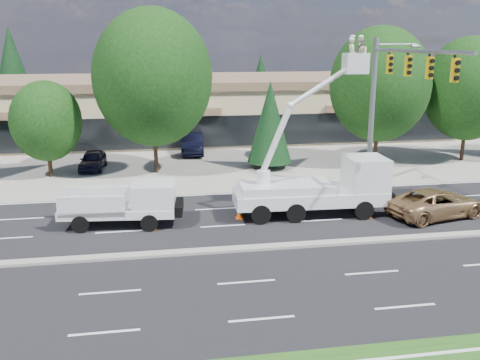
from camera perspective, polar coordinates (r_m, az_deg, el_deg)
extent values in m
plane|color=black|center=(23.34, -0.75, -7.52)|extent=(140.00, 140.00, 0.00)
cube|color=gray|center=(42.42, -4.97, 2.58)|extent=(140.00, 22.00, 0.01)
cube|color=gray|center=(23.32, -0.75, -7.38)|extent=(120.00, 0.55, 0.12)
cube|color=#C7B388|center=(51.86, -5.98, 7.54)|extent=(50.00, 15.00, 5.00)
cube|color=brown|center=(51.60, -6.05, 10.46)|extent=(50.40, 15.40, 0.70)
cube|color=black|center=(44.54, -5.28, 5.11)|extent=(48.00, 0.12, 2.60)
cylinder|color=#332114|center=(37.77, -19.63, 1.88)|extent=(0.28, 0.28, 2.07)
ellipsoid|color=black|center=(37.31, -19.98, 5.93)|extent=(4.60, 4.60, 5.28)
cylinder|color=#332114|center=(37.03, -9.00, 3.51)|extent=(0.28, 0.28, 3.58)
ellipsoid|color=black|center=(36.44, -9.30, 10.73)|extent=(7.95, 7.95, 9.14)
cylinder|color=#332114|center=(38.24, 3.15, 1.89)|extent=(0.26, 0.26, 0.80)
cone|color=black|center=(37.71, 3.21, 6.21)|extent=(3.13, 3.13, 5.72)
cylinder|color=#332114|center=(40.51, 14.31, 3.92)|extent=(0.28, 0.28, 3.22)
ellipsoid|color=black|center=(39.98, 14.69, 9.84)|extent=(7.15, 7.15, 8.22)
cylinder|color=#332114|center=(43.82, 22.72, 3.87)|extent=(0.28, 0.28, 2.99)
ellipsoid|color=black|center=(43.35, 23.23, 8.94)|extent=(6.65, 6.65, 7.65)
cylinder|color=#332114|center=(65.58, -22.66, 6.11)|extent=(0.26, 0.26, 0.80)
cone|color=black|center=(65.12, -23.11, 10.63)|extent=(5.29, 5.29, 9.67)
cylinder|color=#332114|center=(63.92, -10.27, 6.81)|extent=(0.26, 0.26, 0.80)
cone|color=black|center=(63.42, -10.52, 12.17)|extent=(6.04, 6.04, 11.03)
cylinder|color=#332114|center=(65.30, 2.20, 7.19)|extent=(0.26, 0.26, 0.80)
cone|color=black|center=(64.94, 2.23, 10.30)|extent=(3.74, 3.74, 6.83)
cylinder|color=#332114|center=(68.76, 12.11, 7.25)|extent=(0.26, 0.26, 0.80)
cone|color=black|center=(68.37, 12.31, 10.81)|extent=(4.43, 4.43, 8.09)
cylinder|color=gray|center=(33.63, 13.88, 6.84)|extent=(0.32, 0.32, 9.00)
cylinder|color=gray|center=(28.84, 18.34, 12.91)|extent=(0.20, 10.00, 0.20)
cylinder|color=gray|center=(33.89, 16.38, 13.70)|extent=(2.60, 0.12, 0.12)
cube|color=gold|center=(31.55, 15.67, 11.82)|extent=(0.32, 0.22, 1.05)
cube|color=gold|center=(29.58, 17.50, 11.54)|extent=(0.32, 0.22, 1.05)
cube|color=gold|center=(27.63, 19.58, 11.21)|extent=(0.32, 0.22, 1.05)
cube|color=gold|center=(25.73, 21.97, 10.81)|extent=(0.32, 0.22, 1.05)
cube|color=silver|center=(26.84, -12.83, -3.13)|extent=(5.72, 2.61, 0.42)
cube|color=silver|center=(26.42, -9.15, -1.76)|extent=(2.23, 2.19, 1.38)
cube|color=black|center=(26.32, -7.87, -1.36)|extent=(0.26, 1.75, 0.92)
cube|color=silver|center=(27.73, -14.86, -1.69)|extent=(3.15, 0.61, 1.02)
cube|color=silver|center=(26.09, -15.59, -2.76)|extent=(3.15, 0.61, 1.02)
cube|color=silver|center=(27.91, 7.45, -1.78)|extent=(7.93, 2.66, 0.69)
cube|color=silver|center=(28.53, 13.24, 0.46)|extent=(2.05, 2.38, 1.96)
cube|color=black|center=(28.76, 14.63, 0.78)|extent=(0.15, 1.96, 1.18)
cube|color=silver|center=(27.47, 4.91, -0.80)|extent=(4.79, 2.44, 0.49)
cylinder|color=silver|center=(27.11, 2.50, 0.21)|extent=(0.69, 0.69, 0.78)
cube|color=silver|center=(27.44, 12.22, 12.08)|extent=(1.11, 0.92, 1.06)
imported|color=beige|center=(27.36, 11.83, 12.92)|extent=(0.43, 0.63, 1.69)
imported|color=beige|center=(27.50, 12.70, 12.89)|extent=(0.67, 0.85, 1.69)
ellipsoid|color=white|center=(27.35, 11.92, 14.72)|extent=(0.26, 0.26, 0.18)
ellipsoid|color=white|center=(27.49, 12.80, 14.68)|extent=(0.26, 0.26, 0.18)
cube|color=#F04E07|center=(26.21, -9.31, -5.16)|extent=(0.40, 0.40, 0.03)
cone|color=#F04E07|center=(26.10, -9.34, -4.47)|extent=(0.36, 0.36, 0.70)
cylinder|color=white|center=(26.08, -9.35, -4.32)|extent=(0.29, 0.29, 0.10)
cube|color=#F04E07|center=(27.38, -0.05, -4.09)|extent=(0.40, 0.40, 0.03)
cone|color=#F04E07|center=(27.28, -0.05, -3.43)|extent=(0.36, 0.36, 0.70)
cylinder|color=white|center=(27.26, -0.05, -3.29)|extent=(0.29, 0.29, 0.10)
cube|color=#F04E07|center=(28.27, 13.44, -3.90)|extent=(0.40, 0.40, 0.03)
cone|color=#F04E07|center=(28.17, 13.48, -3.25)|extent=(0.36, 0.36, 0.70)
cylinder|color=white|center=(28.15, 13.49, -3.12)|extent=(0.29, 0.29, 0.10)
cube|color=#F04E07|center=(29.70, 17.86, -3.32)|extent=(0.40, 0.40, 0.03)
cone|color=#F04E07|center=(29.60, 17.91, -2.70)|extent=(0.36, 0.36, 0.70)
cylinder|color=white|center=(29.58, 17.92, -2.57)|extent=(0.29, 0.29, 0.10)
imported|color=#A77F51|center=(29.24, 20.20, -2.33)|extent=(5.64, 3.54, 1.45)
imported|color=black|center=(39.08, -15.44, 2.06)|extent=(1.86, 4.03, 1.34)
imported|color=black|center=(43.23, -5.10, 3.91)|extent=(2.11, 5.11, 1.64)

